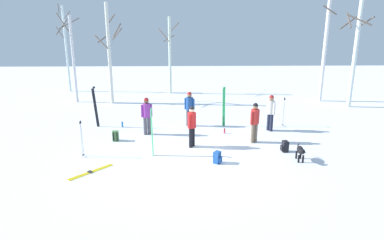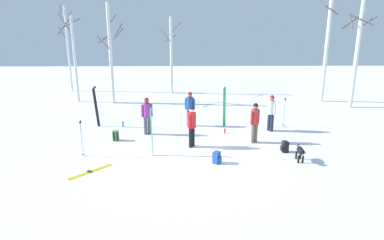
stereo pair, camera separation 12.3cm
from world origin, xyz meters
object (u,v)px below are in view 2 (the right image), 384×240
ski_poles_1 (284,111)px  birch_tree_1 (74,57)px  person_2 (190,107)px  backpack_2 (217,158)px  person_0 (192,124)px  person_1 (147,113)px  birch_tree_4 (328,40)px  birch_tree_5 (359,39)px  ski_pair_planted_0 (152,132)px  backpack_1 (285,147)px  water_bottle_1 (225,131)px  ski_pair_planted_2 (96,107)px  person_4 (271,111)px  birch_tree_3 (171,54)px  dog (300,151)px  ski_pair_planted_1 (224,107)px  ski_poles_0 (82,138)px  birch_tree_0 (68,48)px  person_3 (255,120)px  ski_pair_lying_0 (91,171)px  backpack_0 (116,136)px  water_bottle_0 (123,124)px  birch_tree_2 (111,52)px

ski_poles_1 → birch_tree_1: 13.40m
person_2 → backpack_2: (0.91, -4.72, -0.77)m
person_0 → person_1: (-1.99, 1.69, 0.00)m
birch_tree_4 → birch_tree_5: size_ratio=0.97×
ski_pair_planted_0 → ski_poles_1: 7.13m
backpack_1 → water_bottle_1: bearing=130.8°
person_0 → ski_pair_planted_2: size_ratio=0.86×
ski_poles_1 → backpack_2: bearing=-129.3°
person_4 → backpack_2: (-2.87, -3.82, -0.77)m
person_4 → birch_tree_3: bearing=118.2°
dog → birch_tree_5: 10.89m
ski_poles_1 → ski_pair_planted_2: bearing=179.0°
ski_pair_planted_1 → ski_poles_0: size_ratio=1.40×
dog → birch_tree_5: birch_tree_5 is taller
person_1 → ski_poles_1: size_ratio=1.20×
birch_tree_3 → birch_tree_5: size_ratio=0.69×
ski_pair_planted_0 → birch_tree_1: 11.31m
water_bottle_1 → birch_tree_4: bearing=43.3°
backpack_2 → water_bottle_1: backpack_2 is taller
ski_poles_1 → birch_tree_5: bearing=37.3°
birch_tree_0 → ski_pair_planted_0: bearing=-61.0°
ski_pair_planted_0 → person_3: bearing=18.0°
ski_pair_lying_0 → birch_tree_1: bearing=109.0°
backpack_0 → water_bottle_0: bearing=91.9°
water_bottle_1 → birch_tree_5: 10.43m
ski_pair_planted_0 → water_bottle_0: size_ratio=6.86×
backpack_0 → birch_tree_1: size_ratio=0.08×
backpack_0 → ski_poles_1: bearing=14.1°
person_2 → person_0: bearing=-89.3°
person_0 → birch_tree_0: size_ratio=0.27×
ski_pair_planted_1 → birch_tree_4: birch_tree_4 is taller
birch_tree_1 → person_3: bearing=-39.4°
ski_pair_lying_0 → backpack_2: backpack_2 is taller
backpack_1 → birch_tree_2: size_ratio=0.07×
ski_pair_lying_0 → birch_tree_4: size_ratio=0.18×
person_0 → ski_pair_planted_1: (1.65, 2.94, -0.01)m
ski_poles_0 → backpack_2: 5.10m
ski_pair_planted_0 → birch_tree_3: bearing=88.8°
person_1 → ski_pair_planted_1: 3.84m
ski_poles_1 → birch_tree_3: (-5.85, 8.64, 2.06)m
person_3 → birch_tree_5: birch_tree_5 is taller
dog → ski_pair_planted_0: bearing=172.3°
water_bottle_0 → water_bottle_1: 5.01m
birch_tree_4 → ski_pair_planted_1: bearing=-141.9°
backpack_0 → birch_tree_4: 14.67m
ski_pair_planted_1 → water_bottle_1: ski_pair_planted_1 is taller
ski_pair_planted_0 → ski_poles_1: bearing=31.1°
ski_pair_planted_0 → backpack_2: bearing=-19.4°
water_bottle_0 → person_3: bearing=-21.9°
backpack_2 → ski_pair_planted_0: bearing=160.6°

